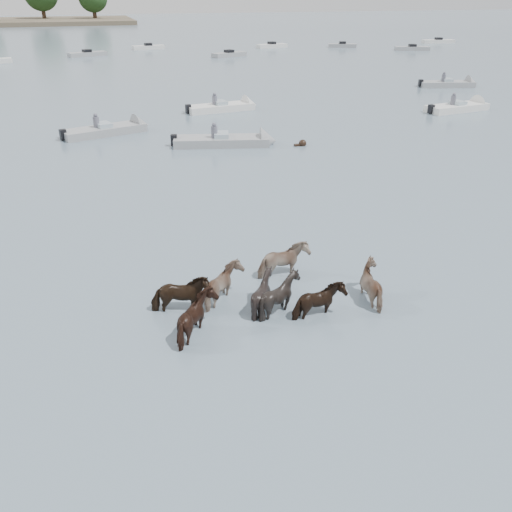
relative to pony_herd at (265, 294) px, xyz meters
name	(u,v)px	position (x,y,z in m)	size (l,w,h in m)	color
ground	(332,343)	(1.08, -2.18, -0.39)	(400.00, 400.00, 0.00)	slate
pony_herd	(265,294)	(0.00, 0.00, 0.00)	(7.06, 3.69, 1.38)	black
swimming_pony	(302,144)	(7.45, 15.89, -0.29)	(0.72, 0.44, 0.44)	black
motorboat_a	(116,129)	(-2.39, 22.16, -0.17)	(5.67, 3.21, 1.92)	gray
motorboat_b	(235,141)	(3.88, 17.14, -0.17)	(6.05, 2.92, 1.92)	gray
motorboat_c	(230,107)	(6.15, 26.84, -0.17)	(5.61, 2.32, 1.92)	silver
motorboat_d	(465,107)	(22.59, 21.65, -0.17)	(5.56, 2.34, 1.92)	silver
motorboat_e	(455,84)	(28.39, 30.92, -0.17)	(5.50, 2.83, 1.92)	gray
distant_flotilla	(110,51)	(0.44, 69.94, -0.14)	(109.32, 28.66, 0.93)	gray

